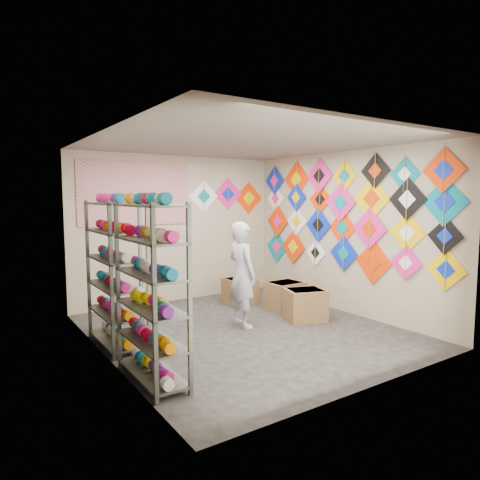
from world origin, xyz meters
TOP-DOWN VIEW (x-y plane):
  - ground at (0.00, 0.00)m, footprint 4.50×4.50m
  - room_walls at (0.00, 0.00)m, footprint 4.50×4.50m
  - shelf_rack_front at (-1.78, -0.85)m, footprint 0.40×1.10m
  - shelf_rack_back at (-1.78, 0.45)m, footprint 0.40×1.10m
  - string_spools at (-1.78, -0.20)m, footprint 0.12×2.36m
  - kite_wall_display at (1.98, 0.01)m, footprint 0.06×4.29m
  - back_wall_kites at (1.11, 2.24)m, footprint 1.68×0.02m
  - poster at (-0.80, 2.23)m, footprint 2.00×0.01m
  - shopkeeper at (0.08, 0.22)m, footprint 0.58×0.38m
  - carton_a at (1.08, -0.07)m, footprint 0.72×0.65m
  - carton_b at (1.22, 0.58)m, footprint 0.61×0.51m
  - carton_c at (0.79, 1.33)m, footprint 0.50×0.55m

SIDE VIEW (x-z plane):
  - ground at x=0.00m, z-range 0.00..0.00m
  - carton_c at x=0.79m, z-range 0.00..0.46m
  - carton_b at x=1.22m, z-range 0.00..0.48m
  - carton_a at x=1.08m, z-range 0.00..0.49m
  - shopkeeper at x=0.08m, z-range 0.00..1.58m
  - shelf_rack_front at x=-1.78m, z-range 0.00..1.90m
  - shelf_rack_back at x=-1.78m, z-range 0.00..1.90m
  - string_spools at x=-1.78m, z-range 0.99..1.11m
  - kite_wall_display at x=1.98m, z-range 0.61..2.68m
  - room_walls at x=0.00m, z-range -0.61..3.89m
  - back_wall_kites at x=1.11m, z-range 1.59..2.32m
  - poster at x=-0.80m, z-range 1.45..2.55m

